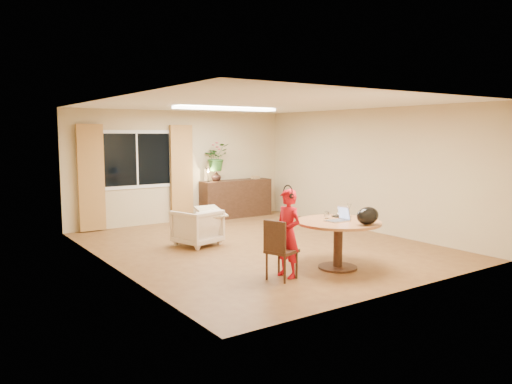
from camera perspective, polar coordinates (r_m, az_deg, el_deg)
floor at (r=9.30m, az=0.52°, el=-6.17°), size 6.50×6.50×0.00m
ceiling at (r=9.09m, az=0.54°, el=10.03°), size 6.50×6.50×0.00m
wall_back at (r=11.90m, az=-8.50°, el=2.90°), size 5.50×0.00×5.50m
wall_left at (r=7.86m, az=-16.12°, el=0.81°), size 0.00×6.50×6.50m
wall_right at (r=10.91m, az=12.45°, el=2.48°), size 0.00×6.50×6.50m
window at (r=11.44m, az=-13.44°, el=3.64°), size 1.70×0.03×1.30m
curtain_left at (r=11.05m, az=-18.33°, el=1.55°), size 0.55×0.08×2.25m
curtain_right at (r=11.81m, az=-8.50°, el=2.12°), size 0.55×0.08×2.25m
ceiling_panel at (r=10.09m, az=-3.43°, el=9.49°), size 2.20×0.35×0.05m
dining_table at (r=7.77m, az=9.38°, el=-4.43°), size 1.30×1.30×0.74m
dining_chair at (r=7.14m, az=2.97°, el=-6.55°), size 0.52×0.49×0.87m
child at (r=7.22m, az=3.63°, el=-4.74°), size 0.50×0.36×1.28m
laptop at (r=7.69m, az=9.22°, el=-2.47°), size 0.36×0.25×0.23m
tumbler at (r=7.93m, az=8.09°, el=-2.62°), size 0.08×0.08×0.11m
wine_glass at (r=8.12m, az=10.61°, el=-2.06°), size 0.09×0.09×0.22m
pot_lid at (r=8.13m, az=9.40°, el=-2.67°), size 0.27×0.27×0.04m
handbag at (r=7.48m, az=12.65°, el=-2.67°), size 0.41×0.25×0.26m
armchair at (r=9.35m, az=-6.76°, el=-4.01°), size 0.91×0.92×0.68m
throw at (r=9.37m, az=-5.18°, el=-1.75°), size 0.45×0.55×0.03m
sideboard at (r=12.44m, az=-2.29°, el=-0.75°), size 1.85×0.45×0.93m
vase at (r=12.08m, az=-4.57°, el=1.82°), size 0.28×0.28×0.25m
bouquet at (r=12.05m, az=-4.60°, el=3.98°), size 0.70×0.65×0.66m
book_stack at (r=12.70m, az=-0.07°, el=1.70°), size 0.23×0.20×0.08m
desk_lamp at (r=11.91m, az=-5.50°, el=2.01°), size 0.19×0.19×0.36m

